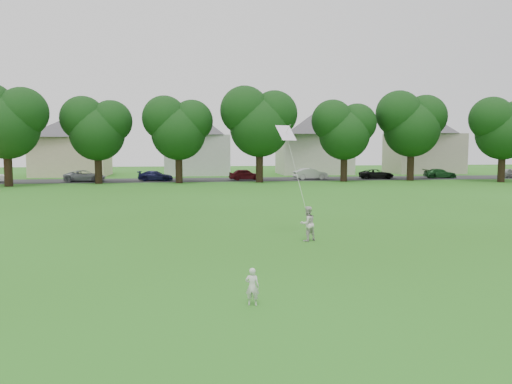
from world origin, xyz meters
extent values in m
plane|color=#275F15|center=(0.00, 0.00, 0.00)|extent=(160.00, 160.00, 0.00)
cube|color=#2D2D30|center=(0.00, 42.00, 0.01)|extent=(90.00, 7.00, 0.01)
imported|color=silver|center=(0.16, -3.20, 0.47)|extent=(0.40, 0.32, 0.94)
imported|color=beige|center=(3.48, 4.69, 0.72)|extent=(0.85, 0.77, 1.43)
plane|color=white|center=(2.84, 6.08, 4.44)|extent=(1.06, 0.89, 0.65)
cylinder|color=white|center=(3.16, 5.38, 2.74)|extent=(0.01, 0.01, 3.74)
cylinder|color=black|center=(-18.27, 35.39, 1.91)|extent=(0.77, 0.77, 3.83)
cylinder|color=black|center=(-10.35, 37.81, 1.73)|extent=(0.74, 0.74, 3.45)
cylinder|color=black|center=(-2.18, 37.57, 1.75)|extent=(0.74, 0.74, 3.50)
cylinder|color=black|center=(6.28, 37.37, 1.97)|extent=(0.78, 0.78, 3.93)
cylinder|color=black|center=(15.58, 37.40, 1.71)|extent=(0.73, 0.73, 3.43)
cylinder|color=black|center=(23.45, 37.87, 1.93)|extent=(0.77, 0.77, 3.86)
cylinder|color=black|center=(32.07, 34.28, 1.76)|extent=(0.74, 0.74, 3.51)
imported|color=gray|center=(-12.32, 41.00, 0.62)|extent=(4.51, 2.30, 1.22)
imported|color=#14153E|center=(-4.80, 41.00, 0.56)|extent=(3.94, 1.90, 1.11)
imported|color=maroon|center=(5.19, 41.00, 0.64)|extent=(3.79, 1.74, 1.26)
imported|color=#B5B5B5|center=(12.78, 41.00, 0.65)|extent=(3.97, 1.65, 1.28)
imported|color=black|center=(20.73, 41.00, 0.56)|extent=(4.07, 2.01, 1.11)
imported|color=#194C1F|center=(28.68, 41.00, 0.57)|extent=(3.98, 1.92, 1.12)
imported|color=silver|center=(38.02, 41.00, 0.57)|extent=(3.43, 1.66, 1.13)
cube|color=beige|center=(-16.00, 52.00, 2.47)|extent=(9.00, 7.68, 4.95)
pyramid|color=#47454A|center=(-16.00, 52.00, 7.67)|extent=(12.98, 12.98, 2.72)
cube|color=silver|center=(0.00, 52.00, 2.65)|extent=(8.38, 6.53, 5.30)
pyramid|color=#47454A|center=(0.00, 52.00, 8.21)|extent=(12.09, 12.09, 2.91)
cube|color=beige|center=(16.00, 52.00, 2.70)|extent=(9.57, 6.85, 5.40)
pyramid|color=#47454A|center=(16.00, 52.00, 8.37)|extent=(13.80, 13.80, 2.97)
cube|color=#B0A492|center=(32.00, 52.00, 2.79)|extent=(9.59, 6.78, 5.57)
pyramid|color=#47454A|center=(32.00, 52.00, 8.64)|extent=(13.84, 13.84, 3.07)
camera|label=1|loc=(-1.40, -14.99, 3.90)|focal=35.00mm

